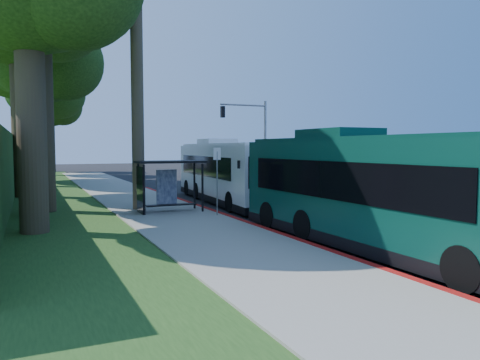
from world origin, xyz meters
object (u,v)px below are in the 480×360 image
white_bus (227,171)px  pickup (251,184)px  teal_bus (377,190)px  bus_shelter (164,176)px

white_bus → pickup: white_bus is taller
teal_bus → pickup: bearing=76.3°
pickup → white_bus: bearing=-148.1°
white_bus → teal_bus: (-0.67, -13.61, 0.06)m
teal_bus → white_bus: bearing=86.6°
bus_shelter → pickup: bearing=41.3°
teal_bus → pickup: size_ratio=2.60×
bus_shelter → white_bus: size_ratio=0.25×
bus_shelter → white_bus: 5.61m
bus_shelter → teal_bus: teal_bus is taller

